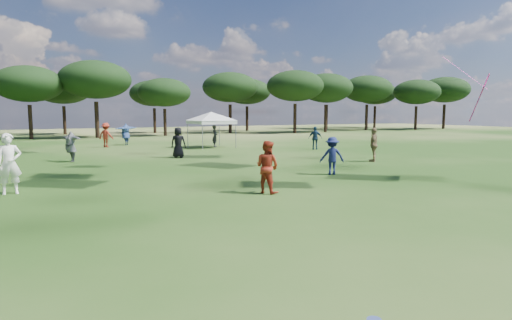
% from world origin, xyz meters
% --- Properties ---
extents(tree_line, '(108.78, 17.63, 7.77)m').
position_xyz_m(tree_line, '(2.39, 47.41, 5.42)').
color(tree_line, black).
rests_on(tree_line, ground).
extents(tent_right, '(5.56, 5.56, 2.85)m').
position_xyz_m(tent_right, '(8.94, 27.95, 2.42)').
color(tent_right, gray).
rests_on(tent_right, ground).
extents(festival_crowd, '(28.64, 23.46, 1.91)m').
position_xyz_m(festival_crowd, '(-0.12, 22.79, 0.84)').
color(festival_crowd, '#494A4E').
rests_on(festival_crowd, ground).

